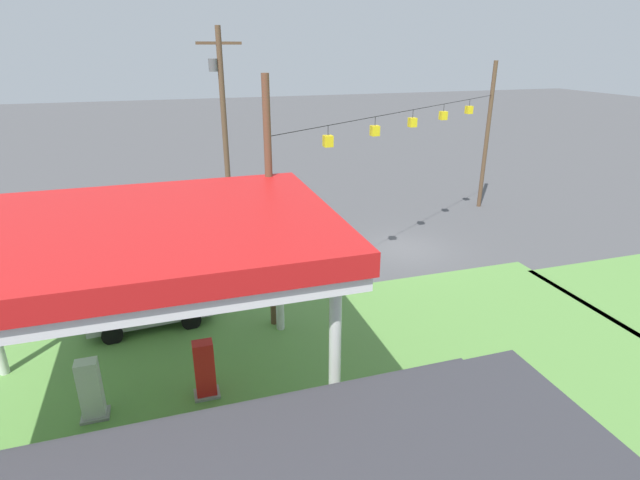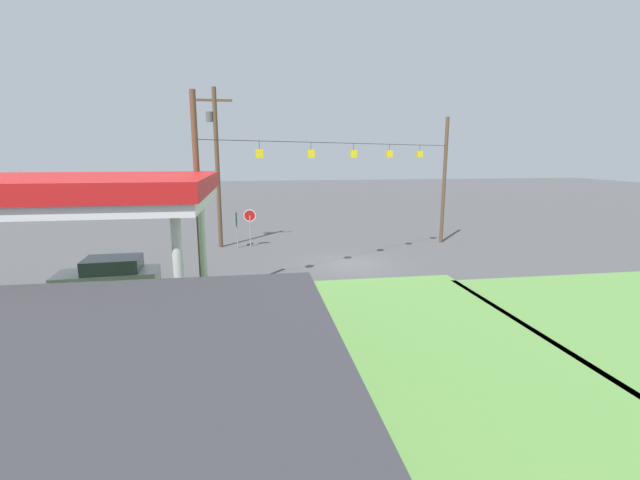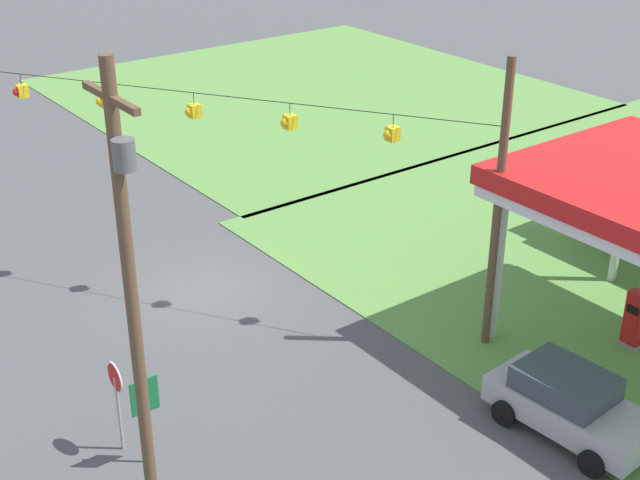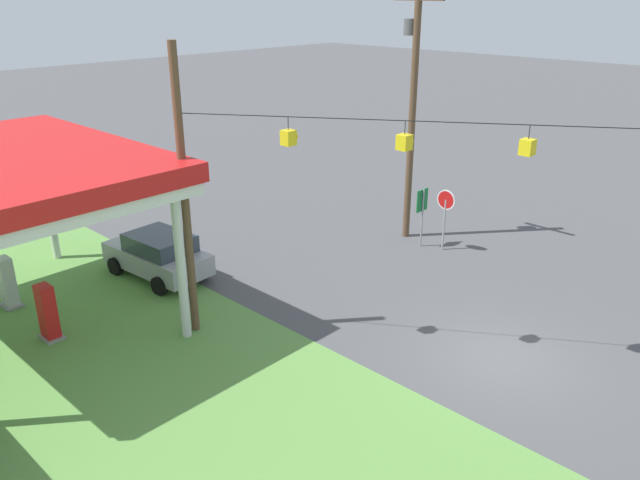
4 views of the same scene
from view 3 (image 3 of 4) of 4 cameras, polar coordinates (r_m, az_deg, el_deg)
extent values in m
plane|color=#4C4C4F|center=(29.22, -7.30, -3.27)|extent=(160.00, 160.00, 0.00)
cube|color=#5B8E42|center=(49.74, -0.61, 9.43)|extent=(24.00, 24.00, 0.04)
cylinder|color=silver|center=(26.03, 11.32, -1.83)|extent=(0.28, 0.28, 4.50)
cylinder|color=silver|center=(30.21, 18.72, 1.28)|extent=(0.28, 0.28, 4.50)
cube|color=gray|center=(27.70, 19.27, -6.28)|extent=(0.71, 0.56, 0.12)
cube|color=red|center=(27.27, 19.54, -4.70)|extent=(0.55, 0.40, 1.65)
cube|color=black|center=(26.94, 19.38, -4.25)|extent=(0.39, 0.03, 0.24)
cube|color=#9E9EA3|center=(23.34, 15.76, -10.39)|extent=(4.27, 2.15, 0.73)
cube|color=#333D47|center=(23.07, 15.45, -8.80)|extent=(2.40, 1.87, 0.60)
cylinder|color=black|center=(23.76, 19.55, -11.38)|extent=(0.69, 0.27, 0.68)
cylinder|color=black|center=(22.40, 17.00, -13.51)|extent=(0.69, 0.27, 0.68)
cylinder|color=black|center=(24.76, 14.44, -8.93)|extent=(0.69, 0.27, 0.68)
cylinder|color=black|center=(23.46, 11.71, -10.78)|extent=(0.69, 0.27, 0.68)
cylinder|color=#99999E|center=(22.31, -12.73, -10.79)|extent=(0.08, 0.08, 2.10)
cylinder|color=white|center=(21.71, -13.00, -8.57)|extent=(0.80, 0.03, 0.80)
cylinder|color=red|center=(21.71, -13.00, -8.57)|extent=(0.70, 0.03, 0.70)
cylinder|color=gray|center=(21.68, -11.06, -11.33)|extent=(0.07, 0.07, 2.40)
cube|color=#146B33|center=(21.20, -11.17, -9.78)|extent=(0.04, 0.70, 0.90)
cylinder|color=brown|center=(18.52, -11.93, -3.95)|extent=(0.28, 0.28, 10.20)
cube|color=brown|center=(16.84, -13.27, 8.85)|extent=(2.20, 0.14, 0.14)
cylinder|color=#59595B|center=(16.85, -12.43, 5.35)|extent=(0.44, 0.44, 0.60)
cylinder|color=brown|center=(24.80, 11.29, 1.90)|extent=(0.24, 0.24, 8.52)
cylinder|color=black|center=(26.64, -8.11, 9.31)|extent=(15.20, 10.02, 0.02)
cylinder|color=black|center=(29.91, -18.62, 9.72)|extent=(0.02, 0.02, 0.35)
cube|color=yellow|center=(30.01, -18.52, 9.03)|extent=(0.32, 0.32, 0.40)
sphere|color=red|center=(29.96, -18.82, 8.96)|extent=(0.28, 0.28, 0.28)
cylinder|color=black|center=(28.18, -13.65, 9.40)|extent=(0.02, 0.02, 0.35)
cube|color=yellow|center=(28.29, -13.57, 8.67)|extent=(0.32, 0.32, 0.40)
sphere|color=yellow|center=(28.22, -13.88, 8.60)|extent=(0.28, 0.28, 0.28)
cylinder|color=black|center=(26.69, -8.08, 8.95)|extent=(0.02, 0.02, 0.35)
cube|color=yellow|center=(26.80, -8.03, 8.19)|extent=(0.32, 0.32, 0.40)
sphere|color=yellow|center=(26.72, -8.35, 8.12)|extent=(0.28, 0.28, 0.28)
cylinder|color=black|center=(25.47, -1.94, 8.37)|extent=(0.02, 0.02, 0.35)
cube|color=yellow|center=(25.58, -1.93, 7.57)|extent=(0.32, 0.32, 0.40)
sphere|color=yellow|center=(25.49, -2.24, 7.49)|extent=(0.28, 0.28, 0.28)
cylinder|color=black|center=(24.56, 4.71, 7.63)|extent=(0.02, 0.02, 0.35)
cube|color=yellow|center=(24.68, 4.68, 6.80)|extent=(0.32, 0.32, 0.40)
sphere|color=yellow|center=(24.57, 4.38, 6.72)|extent=(0.28, 0.28, 0.28)
camera|label=1|loc=(34.91, 33.92, 13.65)|focal=28.00mm
camera|label=2|loc=(39.75, 27.13, 11.42)|focal=24.00mm
camera|label=4|loc=(39.80, 5.96, 19.42)|focal=35.00mm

